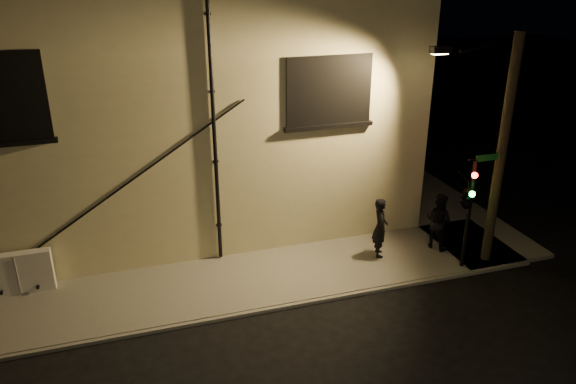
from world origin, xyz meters
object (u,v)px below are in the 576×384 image
object	(u,v)px
utility_cabinet	(18,273)
traffic_signal	(468,196)
pedestrian_a	(380,227)
pedestrian_b	(438,221)
streetlamp_pole	(497,147)

from	to	relation	value
utility_cabinet	traffic_signal	world-z (taller)	traffic_signal
pedestrian_a	pedestrian_b	bearing A→B (deg)	-75.64
pedestrian_a	pedestrian_b	xyz separation A→B (m)	(1.93, -0.09, -0.03)
utility_cabinet	streetlamp_pole	distance (m)	13.57
traffic_signal	streetlamp_pole	bearing A→B (deg)	19.16
pedestrian_a	streetlamp_pole	size ratio (longest dim) A/B	0.27
utility_cabinet	pedestrian_a	size ratio (longest dim) A/B	0.96
utility_cabinet	pedestrian_b	bearing A→B (deg)	-5.42
traffic_signal	streetlamp_pole	world-z (taller)	streetlamp_pole
pedestrian_b	streetlamp_pole	bearing A→B (deg)	-163.90
pedestrian_a	pedestrian_b	size ratio (longest dim) A/B	1.03
pedestrian_a	traffic_signal	world-z (taller)	traffic_signal
utility_cabinet	streetlamp_pole	size ratio (longest dim) A/B	0.26
pedestrian_b	traffic_signal	xyz separation A→B (m)	(-0.08, -1.36, 1.41)
pedestrian_b	traffic_signal	bearing A→B (deg)	149.45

